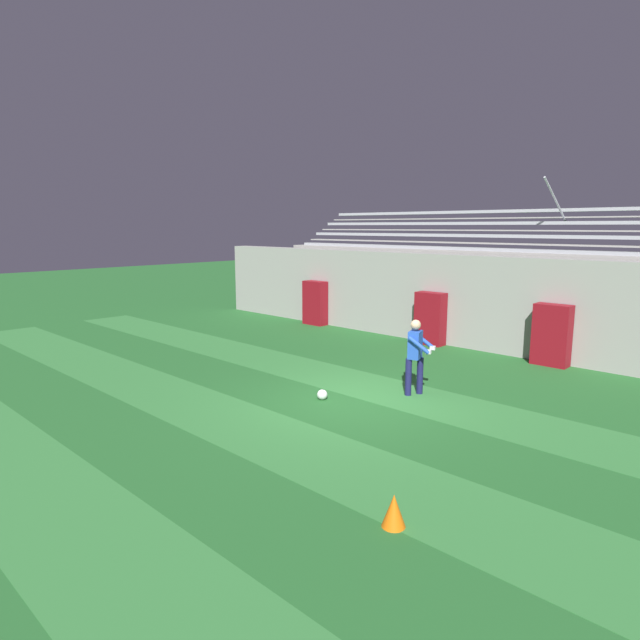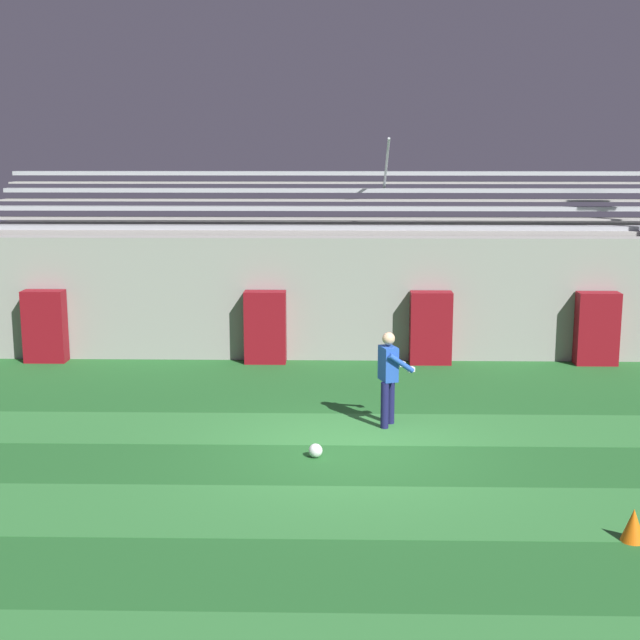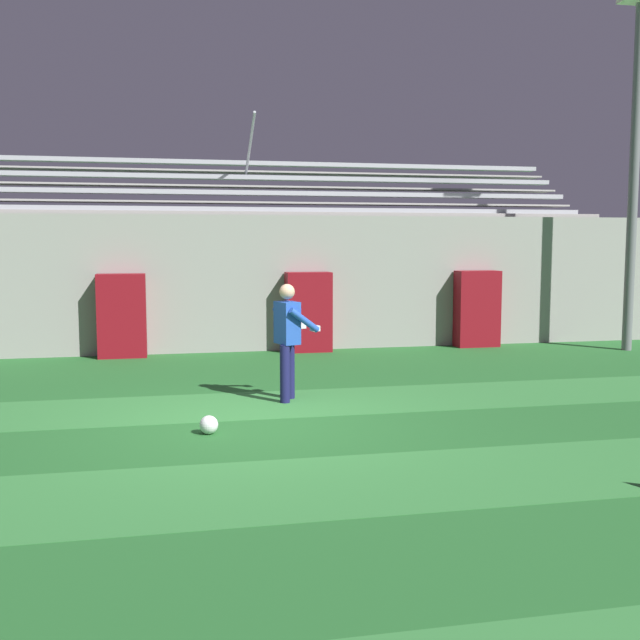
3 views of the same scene
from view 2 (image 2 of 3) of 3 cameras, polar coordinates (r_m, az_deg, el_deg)
The scene contains 12 objects.
ground_plane at distance 14.46m, azimuth 2.00°, elevation -8.35°, with size 80.00×80.00×0.00m, color #236028.
turf_stripe_mid at distance 12.18m, azimuth 2.15°, elevation -12.11°, with size 28.00×1.78×0.01m, color #337A38.
turf_stripe_far at distance 15.53m, azimuth 1.94°, elevation -6.96°, with size 28.00×1.78×0.01m, color #337A38.
back_wall at distance 20.43m, azimuth 1.79°, elevation 1.42°, with size 24.00×0.60×2.80m, color #999691.
padding_pillar_gate_left at distance 20.06m, azimuth -3.52°, elevation -0.46°, with size 0.93×0.44×1.64m, color maroon.
padding_pillar_gate_right at distance 20.10m, azimuth 7.10°, elevation -0.51°, with size 0.93×0.44×1.64m, color maroon.
padding_pillar_far_left at distance 21.07m, azimuth -17.20°, elevation -0.39°, with size 0.93×0.44×1.64m, color maroon.
padding_pillar_far_right at distance 20.81m, azimuth 17.30°, elevation -0.53°, with size 0.93×0.44×1.64m, color maroon.
bleacher_stand at distance 22.38m, azimuth 1.74°, elevation 2.51°, with size 18.00×3.35×5.03m.
goalkeeper at distance 15.48m, azimuth 4.44°, elevation -3.38°, with size 0.64×0.69×1.67m.
soccer_ball at distance 14.11m, azimuth -0.29°, elevation -8.36°, with size 0.22×0.22×0.22m, color white.
traffic_cone at distance 11.89m, azimuth 19.42°, elevation -12.27°, with size 0.30×0.30×0.42m, color orange.
Camera 2 is at (-0.21, -13.65, 4.76)m, focal length 50.00 mm.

